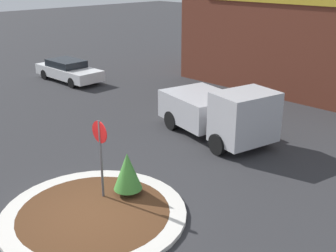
# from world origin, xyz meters

# --- Properties ---
(ground_plane) EXTENTS (120.00, 120.00, 0.00)m
(ground_plane) POSITION_xyz_m (0.00, 0.00, 0.00)
(ground_plane) COLOR #2D2D30
(traffic_island) EXTENTS (5.15, 5.15, 0.13)m
(traffic_island) POSITION_xyz_m (0.00, 0.00, 0.06)
(traffic_island) COLOR beige
(traffic_island) RESTS_ON ground_plane
(stop_sign) EXTENTS (0.65, 0.07, 2.51)m
(stop_sign) POSITION_xyz_m (-0.52, 0.71, 1.72)
(stop_sign) COLOR #4C4C51
(stop_sign) RESTS_ON ground_plane
(island_shrub) EXTENTS (0.85, 0.85, 1.32)m
(island_shrub) POSITION_xyz_m (-0.10, 1.32, 0.88)
(island_shrub) COLOR brown
(island_shrub) RESTS_ON traffic_island
(utility_truck) EXTENTS (5.40, 3.35, 2.25)m
(utility_truck) POSITION_xyz_m (-1.27, 7.05, 1.08)
(utility_truck) COLOR #B2B2B7
(utility_truck) RESTS_ON ground_plane
(storefront_building) EXTENTS (13.37, 6.07, 6.11)m
(storefront_building) POSITION_xyz_m (-2.77, 16.52, 3.06)
(storefront_building) COLOR brown
(storefront_building) RESTS_ON ground_plane
(parked_sedan_white) EXTENTS (4.81, 1.93, 1.28)m
(parked_sedan_white) POSITION_xyz_m (-13.54, 7.83, 0.66)
(parked_sedan_white) COLOR silver
(parked_sedan_white) RESTS_ON ground_plane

